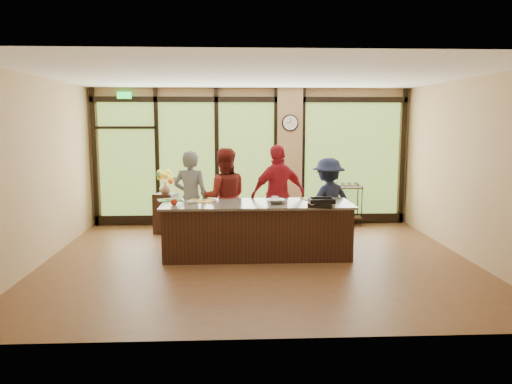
{
  "coord_description": "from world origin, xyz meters",
  "views": [
    {
      "loc": [
        -0.41,
        -8.0,
        2.29
      ],
      "look_at": [
        -0.01,
        0.4,
        1.09
      ],
      "focal_mm": 35.0,
      "sensor_mm": 36.0,
      "label": 1
    }
  ],
  "objects": [
    {
      "name": "cook_left",
      "position": [
        -1.17,
        0.99,
        0.89
      ],
      "size": [
        0.73,
        0.57,
        1.78
      ],
      "primitive_type": "imported",
      "rotation": [
        0.0,
        0.0,
        2.89
      ],
      "color": "slate",
      "rests_on": "floor"
    },
    {
      "name": "cook_midright",
      "position": [
        0.43,
        1.08,
        0.93
      ],
      "size": [
        1.18,
        0.81,
        1.86
      ],
      "primitive_type": "imported",
      "rotation": [
        0.0,
        0.0,
        3.51
      ],
      "color": "maroon",
      "rests_on": "floor"
    },
    {
      "name": "back_wall",
      "position": [
        0.0,
        3.0,
        1.5
      ],
      "size": [
        7.0,
        0.0,
        7.0
      ],
      "primitive_type": "plane",
      "rotation": [
        1.57,
        0.0,
        0.0
      ],
      "color": "tan",
      "rests_on": "floor"
    },
    {
      "name": "bar_cart",
      "position": [
        2.08,
        2.75,
        0.58
      ],
      "size": [
        0.72,
        0.44,
        0.96
      ],
      "rotation": [
        0.0,
        0.0,
        -0.06
      ],
      "color": "black",
      "rests_on": "floor"
    },
    {
      "name": "roasting_pan",
      "position": [
        1.02,
        -0.14,
        0.96
      ],
      "size": [
        0.48,
        0.43,
        0.07
      ],
      "primitive_type": "cube",
      "rotation": [
        0.0,
        0.0,
        -0.36
      ],
      "color": "black",
      "rests_on": "countertop"
    },
    {
      "name": "prep_bowl_near",
      "position": [
        -1.1,
        0.28,
        0.94
      ],
      "size": [
        0.18,
        0.18,
        0.04
      ],
      "primitive_type": "imported",
      "rotation": [
        0.0,
        0.0,
        0.34
      ],
      "color": "white",
      "rests_on": "countertop"
    },
    {
      "name": "flower_vase",
      "position": [
        -1.78,
        2.14,
        0.94
      ],
      "size": [
        0.25,
        0.25,
        0.24
      ],
      "primitive_type": "imported",
      "rotation": [
        0.0,
        0.0,
        0.06
      ],
      "color": "#987E53",
      "rests_on": "flower_stand"
    },
    {
      "name": "red_ramekin",
      "position": [
        -1.38,
        0.14,
        0.97
      ],
      "size": [
        0.14,
        0.14,
        0.09
      ],
      "primitive_type": "imported",
      "rotation": [
        0.0,
        0.0,
        -0.28
      ],
      "color": "#AA2511",
      "rests_on": "countertop"
    },
    {
      "name": "cook_right",
      "position": [
        1.37,
        1.1,
        0.81
      ],
      "size": [
        1.2,
        0.98,
        1.62
      ],
      "primitive_type": "imported",
      "rotation": [
        0.0,
        0.0,
        3.58
      ],
      "color": "#171D33",
      "rests_on": "floor"
    },
    {
      "name": "prep_bowl_mid",
      "position": [
        0.42,
        0.24,
        0.94
      ],
      "size": [
        0.16,
        0.16,
        0.04
      ],
      "primitive_type": "imported",
      "rotation": [
        0.0,
        0.0,
        -0.22
      ],
      "color": "white",
      "rests_on": "countertop"
    },
    {
      "name": "prep_bowl_far",
      "position": [
        0.35,
        0.79,
        0.94
      ],
      "size": [
        0.14,
        0.14,
        0.03
      ],
      "primitive_type": "imported",
      "rotation": [
        0.0,
        0.0,
        -0.03
      ],
      "color": "white",
      "rests_on": "countertop"
    },
    {
      "name": "mixing_bowl",
      "position": [
        0.31,
        0.22,
        0.96
      ],
      "size": [
        0.35,
        0.35,
        0.08
      ],
      "primitive_type": "imported",
      "rotation": [
        0.0,
        0.0,
        0.13
      ],
      "color": "silver",
      "rests_on": "countertop"
    },
    {
      "name": "flower_stand",
      "position": [
        -1.78,
        2.14,
        0.41
      ],
      "size": [
        0.52,
        0.52,
        0.82
      ],
      "primitive_type": "cube",
      "rotation": [
        0.0,
        0.0,
        -0.31
      ],
      "color": "black",
      "rests_on": "floor"
    },
    {
      "name": "left_wall",
      "position": [
        -3.5,
        0.0,
        1.5
      ],
      "size": [
        0.0,
        6.0,
        6.0
      ],
      "primitive_type": "plane",
      "rotation": [
        1.57,
        0.0,
        1.57
      ],
      "color": "tan",
      "rests_on": "floor"
    },
    {
      "name": "island_base",
      "position": [
        0.0,
        0.3,
        0.44
      ],
      "size": [
        3.1,
        1.0,
        0.88
      ],
      "primitive_type": "cube",
      "color": "black",
      "rests_on": "floor"
    },
    {
      "name": "cutting_board_left",
      "position": [
        -1.5,
        0.64,
        0.93
      ],
      "size": [
        0.48,
        0.41,
        0.01
      ],
      "primitive_type": "cube",
      "rotation": [
        0.0,
        0.0,
        0.26
      ],
      "color": "#378C32",
      "rests_on": "countertop"
    },
    {
      "name": "right_wall",
      "position": [
        3.5,
        0.0,
        1.5
      ],
      "size": [
        0.0,
        6.0,
        6.0
      ],
      "primitive_type": "plane",
      "rotation": [
        1.57,
        0.0,
        -1.57
      ],
      "color": "tan",
      "rests_on": "floor"
    },
    {
      "name": "window_wall",
      "position": [
        0.16,
        2.95,
        1.39
      ],
      "size": [
        6.9,
        0.12,
        3.0
      ],
      "color": "tan",
      "rests_on": "floor"
    },
    {
      "name": "cook_midleft",
      "position": [
        -0.57,
        1.03,
        0.9
      ],
      "size": [
        0.92,
        0.74,
        1.81
      ],
      "primitive_type": "imported",
      "rotation": [
        0.0,
        0.0,
        3.21
      ],
      "color": "maroon",
      "rests_on": "floor"
    },
    {
      "name": "wall_clock",
      "position": [
        0.85,
        2.87,
        2.25
      ],
      "size": [
        0.36,
        0.04,
        0.36
      ],
      "color": "black",
      "rests_on": "window_wall"
    },
    {
      "name": "floor",
      "position": [
        0.0,
        0.0,
        0.0
      ],
      "size": [
        7.0,
        7.0,
        0.0
      ],
      "primitive_type": "plane",
      "color": "brown",
      "rests_on": "ground"
    },
    {
      "name": "ceiling",
      "position": [
        0.0,
        0.0,
        3.0
      ],
      "size": [
        7.0,
        7.0,
        0.0
      ],
      "primitive_type": "plane",
      "rotation": [
        3.14,
        0.0,
        0.0
      ],
      "color": "white",
      "rests_on": "back_wall"
    },
    {
      "name": "cutting_board_right",
      "position": [
        1.05,
        0.66,
        0.93
      ],
      "size": [
        0.43,
        0.33,
        0.01
      ],
      "primitive_type": "cube",
      "rotation": [
        0.0,
        0.0,
        0.07
      ],
      "color": "gold",
      "rests_on": "countertop"
    },
    {
      "name": "cutting_board_center",
      "position": [
        -0.96,
        0.51,
        0.93
      ],
      "size": [
        0.5,
        0.42,
        0.01
      ],
      "primitive_type": "cube",
      "rotation": [
        0.0,
        0.0,
        -0.25
      ],
      "color": "gold",
      "rests_on": "countertop"
    },
    {
      "name": "countertop",
      "position": [
        0.0,
        0.3,
        0.9
      ],
      "size": [
        3.2,
        1.1,
        0.04
      ],
      "primitive_type": "cube",
      "color": "#6E675B",
      "rests_on": "island_base"
    }
  ]
}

